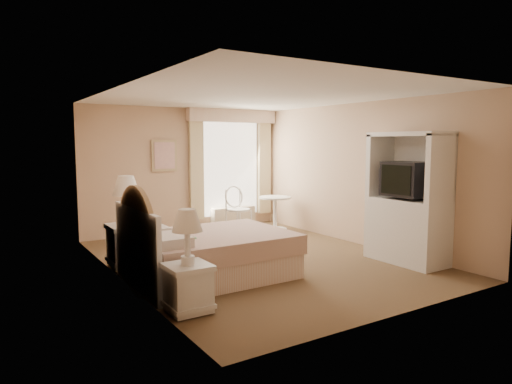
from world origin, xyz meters
TOP-DOWN VIEW (x-y plane):
  - room at (0.00, 0.00)m, footprint 4.21×5.51m
  - window at (1.05, 2.65)m, footprint 2.05×0.22m
  - framed_art at (-0.45, 2.71)m, footprint 0.52×0.04m
  - bed at (-1.12, -0.46)m, footprint 2.08×1.57m
  - nightstand_near at (-1.84, -1.51)m, footprint 0.45×0.45m
  - nightstand_far at (-1.84, 0.62)m, footprint 0.54×0.54m
  - round_table at (1.60, 1.83)m, footprint 0.65×0.65m
  - cafe_chair at (0.74, 1.94)m, footprint 0.52×0.52m
  - armoire at (1.81, -1.35)m, footprint 0.59×1.18m

SIDE VIEW (x-z plane):
  - bed at x=-1.12m, z-range -0.36..1.03m
  - nightstand_near at x=-1.84m, z-range -0.13..0.96m
  - round_table at x=1.60m, z-range 0.12..0.81m
  - nightstand_far at x=-1.84m, z-range -0.16..1.15m
  - cafe_chair at x=0.74m, z-range 0.08..1.02m
  - armoire at x=1.81m, z-range -0.17..1.79m
  - room at x=0.00m, z-range -0.01..2.50m
  - window at x=1.05m, z-range 0.09..2.60m
  - framed_art at x=-0.45m, z-range 1.24..1.86m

